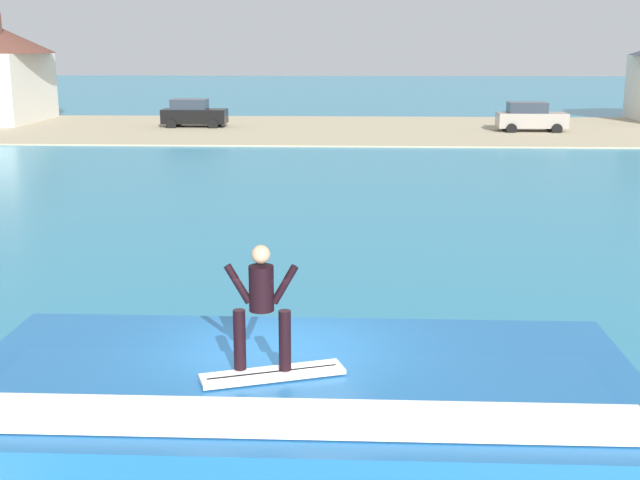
% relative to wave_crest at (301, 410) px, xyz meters
% --- Properties ---
extents(ground_plane, '(260.00, 260.00, 0.00)m').
position_rel_wave_crest_xyz_m(ground_plane, '(-0.41, 0.85, -0.57)').
color(ground_plane, teal).
extents(wave_crest, '(9.13, 4.72, 1.21)m').
position_rel_wave_crest_xyz_m(wave_crest, '(0.00, 0.00, 0.00)').
color(wave_crest, '#1E5D9C').
rests_on(wave_crest, ground_plane).
extents(surfboard, '(1.90, 1.01, 0.06)m').
position_rel_wave_crest_xyz_m(surfboard, '(-0.33, -0.39, 0.67)').
color(surfboard, white).
rests_on(surfboard, wave_crest).
extents(surfer, '(0.95, 0.32, 1.66)m').
position_rel_wave_crest_xyz_m(surfer, '(-0.47, -0.31, 1.62)').
color(surfer, black).
rests_on(surfer, surfboard).
extents(shoreline_bank, '(120.00, 18.01, 0.09)m').
position_rel_wave_crest_xyz_m(shoreline_bank, '(-0.41, 42.74, -0.53)').
color(shoreline_bank, tan).
rests_on(shoreline_bank, ground_plane).
extents(car_near_shore, '(4.12, 2.04, 1.86)m').
position_rel_wave_crest_xyz_m(car_near_shore, '(-9.89, 43.44, 0.37)').
color(car_near_shore, black).
rests_on(car_near_shore, ground_plane).
extents(car_far_shore, '(4.18, 2.03, 1.86)m').
position_rel_wave_crest_xyz_m(car_far_shore, '(11.30, 41.61, 0.37)').
color(car_far_shore, gray).
rests_on(car_far_shore, ground_plane).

